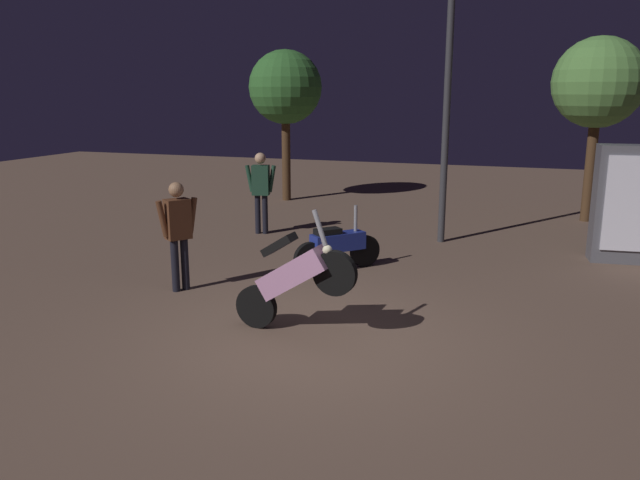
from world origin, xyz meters
The scene contains 8 objects.
ground_plane centered at (0.00, 0.00, 0.00)m, with size 40.00×40.00×0.00m, color brown.
motorcycle_pink_foreground centered at (-0.32, 0.09, 0.74)m, with size 1.66×0.38×1.63m.
motorcycle_blue_parked_left centered at (-0.67, 3.03, 0.44)m, with size 1.19×1.29×1.11m.
person_rider_beside centered at (-3.09, 5.28, 1.05)m, with size 0.67×0.32×1.75m.
person_bystander_far centered at (-2.63, 1.19, 1.01)m, with size 0.46×0.59×1.69m.
streetlamp_near centered at (0.70, 5.77, 3.39)m, with size 0.36×0.36×5.38m.
tree_left_bg centered at (-4.21, 9.52, 3.10)m, with size 2.01×2.01×4.14m.
tree_center_bg centered at (3.65, 9.05, 3.18)m, with size 2.06×2.06×4.24m.
Camera 1 is at (2.42, -6.92, 2.99)m, focal length 35.26 mm.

